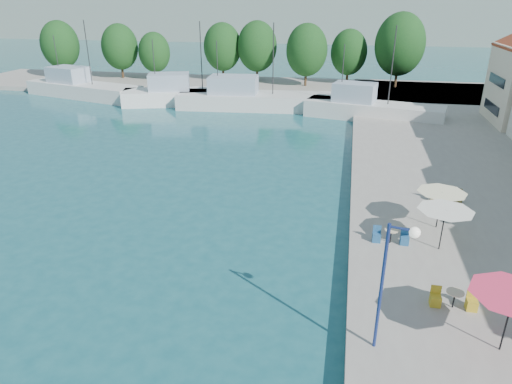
% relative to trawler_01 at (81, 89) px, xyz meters
% --- Properties ---
extents(quay_far, '(90.00, 16.00, 0.60)m').
position_rel_trawler_01_xyz_m(quay_far, '(22.20, 9.80, -0.77)').
color(quay_far, gray).
rests_on(quay_far, ground).
extents(hill_west, '(180.00, 40.00, 16.00)m').
position_rel_trawler_01_xyz_m(hill_west, '(0.20, 102.80, 6.93)').
color(hill_west, gray).
rests_on(hill_west, ground).
extents(hill_east, '(140.00, 40.00, 12.00)m').
position_rel_trawler_01_xyz_m(hill_east, '(70.20, 122.80, 4.93)').
color(hill_east, gray).
rests_on(hill_east, ground).
extents(trawler_01, '(17.61, 8.95, 10.20)m').
position_rel_trawler_01_xyz_m(trawler_01, '(0.00, 0.00, 0.00)').
color(trawler_01, silver).
rests_on(trawler_01, ground).
extents(trawler_02, '(16.86, 9.05, 10.20)m').
position_rel_trawler_01_xyz_m(trawler_02, '(15.52, -1.66, 0.00)').
color(trawler_02, white).
rests_on(trawler_02, ground).
extents(trawler_03, '(19.25, 6.49, 10.20)m').
position_rel_trawler_01_xyz_m(trawler_03, '(24.24, -2.46, -0.00)').
color(trawler_03, silver).
rests_on(trawler_03, ground).
extents(trawler_04, '(15.29, 7.00, 10.20)m').
position_rel_trawler_01_xyz_m(trawler_04, '(37.91, -5.01, 0.00)').
color(trawler_04, silver).
rests_on(trawler_04, ground).
extents(tree_01, '(5.84, 5.84, 8.65)m').
position_rel_trawler_01_xyz_m(tree_01, '(-9.65, 11.10, 4.52)').
color(tree_01, '#3F2B19').
rests_on(tree_01, quay_far).
extents(tree_02, '(5.56, 5.56, 8.23)m').
position_rel_trawler_01_xyz_m(tree_02, '(-0.03, 12.16, 4.28)').
color(tree_02, '#3F2B19').
rests_on(tree_02, quay_far).
extents(tree_03, '(4.79, 4.79, 7.10)m').
position_rel_trawler_01_xyz_m(tree_03, '(5.77, 11.85, 3.62)').
color(tree_03, '#3F2B19').
rests_on(tree_03, quay_far).
extents(tree_04, '(5.72, 5.72, 8.46)m').
position_rel_trawler_01_xyz_m(tree_04, '(16.07, 13.79, 4.42)').
color(tree_04, '#3F2B19').
rests_on(tree_04, quay_far).
extents(tree_05, '(5.93, 5.93, 8.77)m').
position_rel_trawler_01_xyz_m(tree_05, '(21.47, 13.77, 4.60)').
color(tree_05, '#3F2B19').
rests_on(tree_05, quay_far).
extents(tree_06, '(5.82, 5.82, 8.62)m').
position_rel_trawler_01_xyz_m(tree_06, '(29.19, 10.91, 4.51)').
color(tree_06, '#3F2B19').
rests_on(tree_06, quay_far).
extents(tree_07, '(5.24, 5.24, 7.75)m').
position_rel_trawler_01_xyz_m(tree_07, '(35.02, 14.17, 4.00)').
color(tree_07, '#3F2B19').
rests_on(tree_07, quay_far).
extents(tree_08, '(6.84, 6.84, 10.13)m').
position_rel_trawler_01_xyz_m(tree_08, '(41.88, 12.43, 5.38)').
color(tree_08, '#3F2B19').
rests_on(tree_08, quay_far).
extents(umbrella_pink, '(2.99, 2.99, 2.37)m').
position_rel_trawler_01_xyz_m(umbrella_pink, '(41.65, -41.69, 1.65)').
color(umbrella_pink, black).
rests_on(umbrella_pink, quay_right).
extents(umbrella_white, '(2.73, 2.73, 2.18)m').
position_rel_trawler_01_xyz_m(umbrella_white, '(40.65, -34.57, 1.46)').
color(umbrella_white, black).
rests_on(umbrella_white, quay_right).
extents(umbrella_cream, '(2.62, 2.62, 2.12)m').
position_rel_trawler_01_xyz_m(umbrella_cream, '(40.89, -32.08, 1.40)').
color(umbrella_cream, black).
rests_on(umbrella_cream, quay_right).
extents(cafe_table_01, '(1.82, 0.70, 0.76)m').
position_rel_trawler_01_xyz_m(cafe_table_01, '(40.44, -39.44, -0.18)').
color(cafe_table_01, black).
rests_on(cafe_table_01, quay_right).
extents(cafe_table_02, '(1.82, 0.70, 0.76)m').
position_rel_trawler_01_xyz_m(cafe_table_02, '(38.27, -34.40, -0.18)').
color(cafe_table_02, black).
rests_on(cafe_table_02, quay_right).
extents(cafe_table_03, '(1.82, 0.70, 0.76)m').
position_rel_trawler_01_xyz_m(cafe_table_03, '(42.02, -28.27, -0.18)').
color(cafe_table_03, black).
rests_on(cafe_table_03, quay_right).
extents(street_lamp, '(1.02, 0.41, 5.03)m').
position_rel_trawler_01_xyz_m(street_lamp, '(37.51, -42.47, 3.02)').
color(street_lamp, navy).
rests_on(street_lamp, quay_right).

